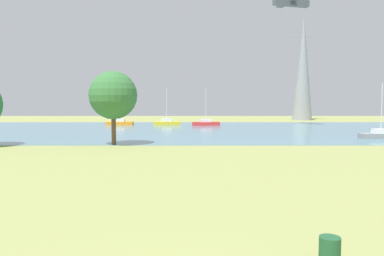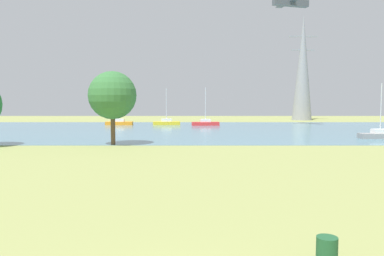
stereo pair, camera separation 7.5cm
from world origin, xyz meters
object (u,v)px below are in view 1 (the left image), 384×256
object	(u,v)px
sailboat_red	(207,123)
sailboat_gray	(382,135)
sailboat_orange	(120,122)
sailboat_yellow	(168,122)
electricity_pylon	(304,68)
light_aircraft	(292,2)
litter_bin	(331,252)
tree_east_far	(114,95)

from	to	relation	value
sailboat_red	sailboat_gray	world-z (taller)	sailboat_red
sailboat_red	sailboat_orange	world-z (taller)	sailboat_orange
sailboat_yellow	electricity_pylon	world-z (taller)	electricity_pylon
light_aircraft	sailboat_yellow	bearing A→B (deg)	171.79
sailboat_yellow	light_aircraft	size ratio (longest dim) A/B	0.79
light_aircraft	litter_bin	bearing A→B (deg)	-103.15
sailboat_gray	sailboat_yellow	size ratio (longest dim) A/B	0.97
light_aircraft	sailboat_red	bearing A→B (deg)	173.46
sailboat_orange	tree_east_far	size ratio (longest dim) A/B	1.06
litter_bin	electricity_pylon	size ratio (longest dim) A/B	0.03
sailboat_yellow	sailboat_gray	bearing A→B (deg)	-43.12
sailboat_red	sailboat_yellow	bearing A→B (deg)	168.44
electricity_pylon	sailboat_gray	bearing A→B (deg)	-94.10
sailboat_gray	litter_bin	bearing A→B (deg)	-118.10
sailboat_gray	sailboat_yellow	world-z (taller)	sailboat_yellow
sailboat_gray	light_aircraft	distance (m)	30.21
sailboat_gray	sailboat_yellow	bearing A→B (deg)	136.88
sailboat_yellow	tree_east_far	xyz separation A→B (m)	(-3.22, -30.94, 4.44)
litter_bin	electricity_pylon	xyz separation A→B (m)	(21.22, 76.23, 11.27)
sailboat_gray	electricity_pylon	world-z (taller)	electricity_pylon
sailboat_red	sailboat_gray	size ratio (longest dim) A/B	1.05
sailboat_orange	electricity_pylon	size ratio (longest dim) A/B	0.33
sailboat_orange	sailboat_yellow	world-z (taller)	sailboat_orange
litter_bin	electricity_pylon	distance (m)	79.93
litter_bin	sailboat_yellow	size ratio (longest dim) A/B	0.12
sailboat_orange	sailboat_yellow	size ratio (longest dim) A/B	1.17
sailboat_red	tree_east_far	distance (m)	31.54
electricity_pylon	light_aircraft	bearing A→B (deg)	-111.80
sailboat_red	light_aircraft	xyz separation A→B (m)	(14.22, -1.63, 20.42)
sailboat_orange	electricity_pylon	bearing A→B (deg)	25.18
sailboat_yellow	sailboat_red	bearing A→B (deg)	-11.56
sailboat_gray	sailboat_red	bearing A→B (deg)	129.79
litter_bin	sailboat_orange	distance (m)	60.75
light_aircraft	tree_east_far	bearing A→B (deg)	-131.24
sailboat_red	light_aircraft	bearing A→B (deg)	-6.54
litter_bin	tree_east_far	bearing A→B (deg)	112.28
sailboat_orange	light_aircraft	distance (m)	36.11
electricity_pylon	sailboat_red	bearing A→B (deg)	-139.92
tree_east_far	electricity_pylon	xyz separation A→B (m)	(32.64, 48.37, 6.78)
tree_east_far	light_aircraft	distance (m)	40.37
litter_bin	light_aircraft	size ratio (longest dim) A/B	0.10
sailboat_red	litter_bin	bearing A→B (deg)	-88.81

